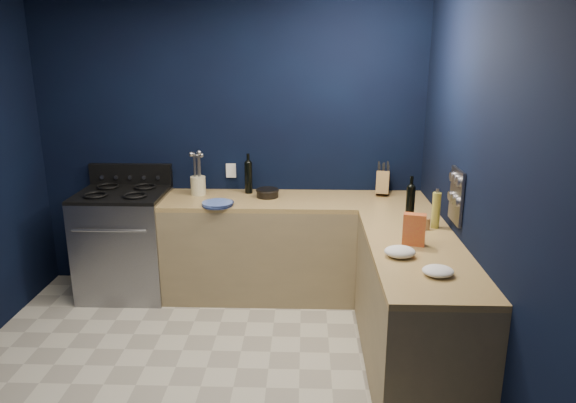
{
  "coord_description": "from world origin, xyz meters",
  "views": [
    {
      "loc": [
        0.68,
        -3.07,
        2.17
      ],
      "look_at": [
        0.55,
        1.0,
        1.0
      ],
      "focal_mm": 33.49,
      "sensor_mm": 36.0,
      "label": 1
    }
  ],
  "objects_px": {
    "utensil_crock": "(198,186)",
    "crouton_bag": "(414,230)",
    "knife_block": "(383,183)",
    "gas_range": "(126,245)",
    "plate_stack": "(217,204)"
  },
  "relations": [
    {
      "from": "knife_block",
      "to": "crouton_bag",
      "type": "distance_m",
      "value": 1.29
    },
    {
      "from": "gas_range",
      "to": "crouton_bag",
      "type": "height_order",
      "value": "crouton_bag"
    },
    {
      "from": "gas_range",
      "to": "plate_stack",
      "type": "bearing_deg",
      "value": -13.99
    },
    {
      "from": "plate_stack",
      "to": "crouton_bag",
      "type": "distance_m",
      "value": 1.7
    },
    {
      "from": "utensil_crock",
      "to": "crouton_bag",
      "type": "distance_m",
      "value": 2.08
    },
    {
      "from": "plate_stack",
      "to": "utensil_crock",
      "type": "xyz_separation_m",
      "value": [
        -0.23,
        0.35,
        0.07
      ]
    },
    {
      "from": "plate_stack",
      "to": "knife_block",
      "type": "relative_size",
      "value": 1.26
    },
    {
      "from": "utensil_crock",
      "to": "crouton_bag",
      "type": "height_order",
      "value": "crouton_bag"
    },
    {
      "from": "plate_stack",
      "to": "crouton_bag",
      "type": "xyz_separation_m",
      "value": [
        1.46,
        -0.87,
        0.09
      ]
    },
    {
      "from": "utensil_crock",
      "to": "knife_block",
      "type": "xyz_separation_m",
      "value": [
        1.65,
        0.07,
        0.02
      ]
    },
    {
      "from": "plate_stack",
      "to": "knife_block",
      "type": "height_order",
      "value": "knife_block"
    },
    {
      "from": "gas_range",
      "to": "crouton_bag",
      "type": "relative_size",
      "value": 4.26
    },
    {
      "from": "gas_range",
      "to": "knife_block",
      "type": "height_order",
      "value": "knife_block"
    },
    {
      "from": "plate_stack",
      "to": "utensil_crock",
      "type": "relative_size",
      "value": 1.54
    },
    {
      "from": "utensil_crock",
      "to": "crouton_bag",
      "type": "xyz_separation_m",
      "value": [
        1.68,
        -1.22,
        0.02
      ]
    }
  ]
}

